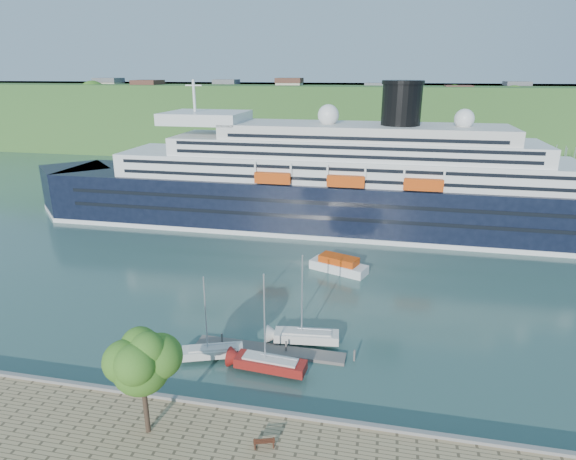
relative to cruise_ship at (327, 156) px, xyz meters
The scene contains 11 objects.
ground 57.25m from the cruise_ship, 93.70° to the right, with size 400.00×400.00×0.00m, color #2B4C45.
far_hillside 89.61m from the cruise_ship, 92.30° to the left, with size 400.00×50.00×24.00m, color #2D5823.
quay_coping 57.18m from the cruise_ship, 93.69° to the right, with size 220.00×0.50×0.30m, color slate.
cruise_ship is the anchor object (origin of this frame).
park_bench 60.81m from the cruise_ship, 87.08° to the right, with size 1.73×0.71×1.11m, color #452013, non-canonical shape.
promenade_tree 60.64m from the cruise_ship, 96.32° to the right, with size 6.02×6.02×9.96m, color #34671B, non-canonical shape.
floating_pontoon 46.88m from the cruise_ship, 90.15° to the right, with size 16.37×2.00×0.36m, color #67625C, non-canonical shape.
sailboat_white_near 48.76m from the cruise_ship, 96.74° to the right, with size 7.01×1.95×9.05m, color silver, non-canonical shape.
sailboat_red 49.42m from the cruise_ship, 88.95° to the right, with size 7.94×2.21×10.26m, color maroon, non-canonical shape.
sailboat_white_far 43.72m from the cruise_ship, 85.27° to the right, with size 7.84×2.18×10.12m, color silver, non-canonical shape.
tender_launch 25.42m from the cruise_ship, 77.38° to the right, with size 8.72×2.98×2.41m, color #CB410B, non-canonical shape.
Camera 1 is at (14.63, -33.27, 28.94)m, focal length 30.00 mm.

